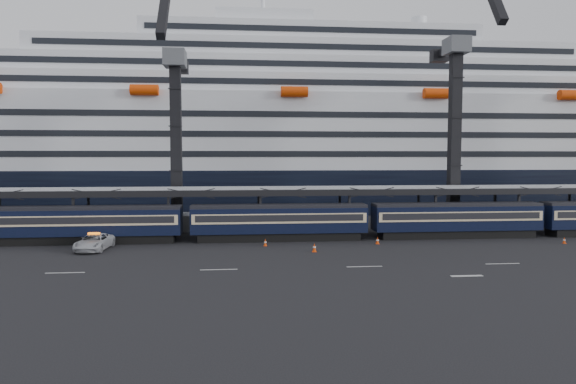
% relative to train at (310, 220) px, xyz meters
% --- Properties ---
extents(ground, '(260.00, 260.00, 0.00)m').
position_rel_train_xyz_m(ground, '(4.65, -10.00, -2.20)').
color(ground, black).
rests_on(ground, ground).
extents(lane_markings, '(111.00, 4.27, 0.02)m').
position_rel_train_xyz_m(lane_markings, '(12.80, -15.23, -2.19)').
color(lane_markings, beige).
rests_on(lane_markings, ground).
extents(train, '(133.05, 3.00, 4.05)m').
position_rel_train_xyz_m(train, '(0.00, 0.00, 0.00)').
color(train, black).
rests_on(train, ground).
extents(canopy, '(130.00, 6.25, 5.53)m').
position_rel_train_xyz_m(canopy, '(4.65, 4.00, 3.05)').
color(canopy, gray).
rests_on(canopy, ground).
extents(cruise_ship, '(214.09, 28.84, 34.00)m').
position_rel_train_xyz_m(cruise_ship, '(3.57, 35.99, 10.14)').
color(cruise_ship, black).
rests_on(cruise_ship, ground).
extents(crane_dark_near, '(4.50, 17.75, 35.08)m').
position_rel_train_xyz_m(crane_dark_near, '(-15.35, 8.59, 9.73)').
color(crane_dark_near, '#494C50').
rests_on(crane_dark_near, ground).
extents(crane_dark_mid, '(4.50, 18.24, 39.64)m').
position_rel_train_xyz_m(crane_dark_mid, '(19.65, 7.59, 11.16)').
color(crane_dark_mid, '#494C50').
rests_on(crane_dark_mid, ground).
extents(pickup_truck, '(3.00, 5.80, 1.56)m').
position_rel_train_xyz_m(pickup_truck, '(-21.82, -4.06, -1.42)').
color(pickup_truck, '#B1B3B9').
rests_on(pickup_truck, ground).
extents(traffic_cone_b, '(0.39, 0.39, 0.78)m').
position_rel_train_xyz_m(traffic_cone_b, '(-21.07, -5.22, -1.81)').
color(traffic_cone_b, '#DE3C07').
rests_on(traffic_cone_b, ground).
extents(traffic_cone_c, '(0.43, 0.43, 0.87)m').
position_rel_train_xyz_m(traffic_cone_c, '(-0.53, -7.07, -1.77)').
color(traffic_cone_c, '#DE3C07').
rests_on(traffic_cone_c, ground).
extents(traffic_cone_d, '(0.37, 0.37, 0.74)m').
position_rel_train_xyz_m(traffic_cone_d, '(-5.05, -3.40, -1.83)').
color(traffic_cone_d, '#DE3C07').
rests_on(traffic_cone_d, ground).
extents(traffic_cone_e, '(0.38, 0.38, 0.77)m').
position_rel_train_xyz_m(traffic_cone_e, '(6.68, -3.30, -1.82)').
color(traffic_cone_e, '#DE3C07').
rests_on(traffic_cone_e, ground).
extents(traffic_cone_f, '(0.34, 0.34, 0.68)m').
position_rel_train_xyz_m(traffic_cone_f, '(26.33, -4.84, -1.86)').
color(traffic_cone_f, '#DE3C07').
rests_on(traffic_cone_f, ground).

